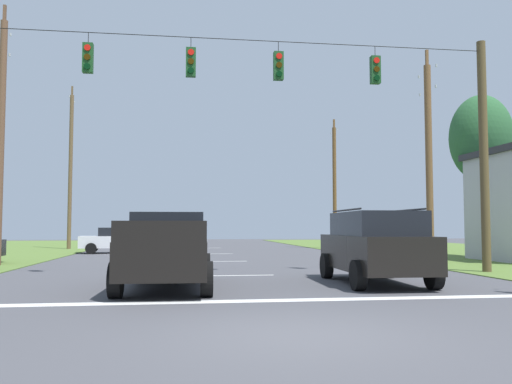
% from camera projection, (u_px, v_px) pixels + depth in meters
% --- Properties ---
extents(ground_plane, '(120.00, 120.00, 0.00)m').
position_uv_depth(ground_plane, '(302.00, 335.00, 7.86)').
color(ground_plane, '#47474C').
extents(stop_bar_stripe, '(14.72, 0.45, 0.01)m').
position_uv_depth(stop_bar_stripe, '(263.00, 301.00, 11.48)').
color(stop_bar_stripe, white).
rests_on(stop_bar_stripe, ground).
extents(lane_dash_0, '(2.50, 0.15, 0.01)m').
position_uv_depth(lane_dash_0, '(235.00, 275.00, 17.41)').
color(lane_dash_0, white).
rests_on(lane_dash_0, ground).
extents(lane_dash_1, '(2.50, 0.15, 0.01)m').
position_uv_depth(lane_dash_1, '(220.00, 261.00, 24.48)').
color(lane_dash_1, white).
rests_on(lane_dash_1, ground).
extents(lane_dash_2, '(2.50, 0.15, 0.01)m').
position_uv_depth(lane_dash_2, '(211.00, 254.00, 31.31)').
color(lane_dash_2, white).
rests_on(lane_dash_2, ground).
extents(lane_dash_3, '(2.50, 0.15, 0.01)m').
position_uv_depth(lane_dash_3, '(204.00, 248.00, 39.94)').
color(lane_dash_3, white).
rests_on(lane_dash_3, ground).
extents(overhead_signal_span, '(17.33, 0.31, 8.11)m').
position_uv_depth(overhead_signal_span, '(240.00, 135.00, 17.68)').
color(overhead_signal_span, brown).
rests_on(overhead_signal_span, ground).
extents(pickup_truck, '(2.44, 5.47, 1.95)m').
position_uv_depth(pickup_truck, '(167.00, 250.00, 13.95)').
color(pickup_truck, black).
rests_on(pickup_truck, ground).
extents(suv_black, '(2.33, 4.85, 2.05)m').
position_uv_depth(suv_black, '(375.00, 245.00, 15.02)').
color(suv_black, black).
rests_on(suv_black, ground).
extents(distant_car_crossing_white, '(4.45, 2.34, 1.52)m').
position_uv_depth(distant_car_crossing_white, '(117.00, 240.00, 32.26)').
color(distant_car_crossing_white, silver).
rests_on(distant_car_crossing_white, ground).
extents(utility_pole_mid_right, '(0.31, 1.89, 9.75)m').
position_uv_depth(utility_pole_mid_right, '(429.00, 157.00, 24.67)').
color(utility_pole_mid_right, brown).
rests_on(utility_pole_mid_right, ground).
extents(utility_pole_far_right, '(0.27, 1.69, 9.39)m').
position_uv_depth(utility_pole_far_right, '(335.00, 185.00, 39.05)').
color(utility_pole_far_right, brown).
rests_on(utility_pole_far_right, ground).
extents(utility_pole_mid_left, '(0.29, 1.78, 10.74)m').
position_uv_depth(utility_pole_mid_left, '(1.00, 134.00, 22.01)').
color(utility_pole_mid_left, brown).
rests_on(utility_pole_mid_left, ground).
extents(utility_pole_far_left, '(0.27, 1.77, 11.54)m').
position_uv_depth(utility_pole_far_left, '(70.00, 169.00, 37.95)').
color(utility_pole_far_left, brown).
rests_on(utility_pole_far_left, ground).
extents(tree_roadside_right, '(3.15, 3.15, 8.34)m').
position_uv_depth(tree_roadside_right, '(481.00, 139.00, 27.67)').
color(tree_roadside_right, brown).
rests_on(tree_roadside_right, ground).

